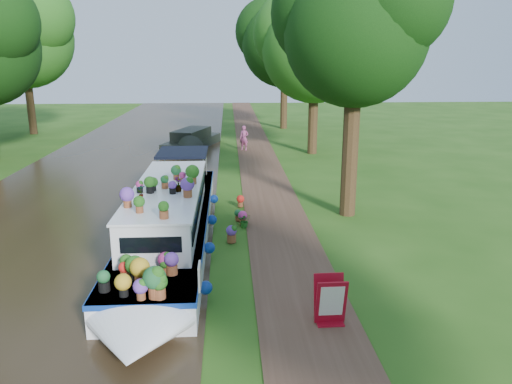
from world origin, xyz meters
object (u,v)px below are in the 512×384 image
object	(u,v)px
plant_boat	(169,219)
pedestrian_pink	(244,138)
sandwich_board	(330,302)
second_boat	(192,141)

from	to	relation	value
plant_boat	pedestrian_pink	bearing A→B (deg)	80.25
plant_boat	sandwich_board	xyz separation A→B (m)	(3.89, -4.75, -0.36)
pedestrian_pink	sandwich_board	bearing A→B (deg)	-66.39
plant_boat	sandwich_board	world-z (taller)	plant_boat
second_boat	sandwich_board	distance (m)	22.02
second_boat	pedestrian_pink	bearing A→B (deg)	4.85
sandwich_board	pedestrian_pink	size ratio (longest dim) A/B	0.70
second_boat	sandwich_board	size ratio (longest dim) A/B	6.48
plant_boat	second_boat	world-z (taller)	plant_boat
plant_boat	pedestrian_pink	distance (m)	16.24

